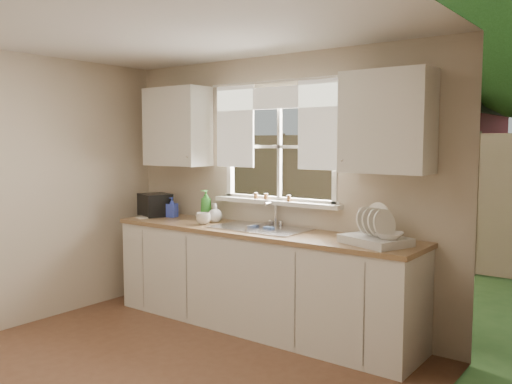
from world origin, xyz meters
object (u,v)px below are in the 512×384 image
Objects in this scene: dish_rack at (375,236)px; black_appliance at (155,205)px; cup at (203,219)px; soap_bottle_a at (206,205)px.

dish_rack is 2.56m from black_appliance.
dish_rack is at bearing 8.87° from cup.
soap_bottle_a reaches higher than black_appliance.
dish_rack reaches higher than soap_bottle_a.
black_appliance is (-2.55, 0.09, 0.05)m from dish_rack.
dish_rack is 1.94m from soap_bottle_a.
black_appliance is at bearing 178.06° from dish_rack.
black_appliance is at bearing 178.10° from cup.
black_appliance is at bearing -158.59° from soap_bottle_a.
soap_bottle_a is 2.15× the size of cup.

